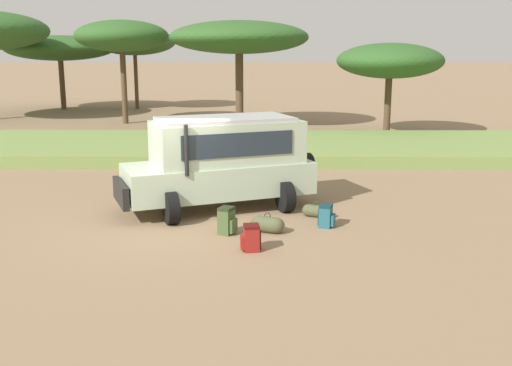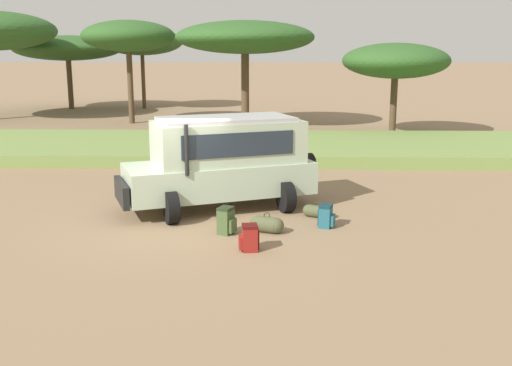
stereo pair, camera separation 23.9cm
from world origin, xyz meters
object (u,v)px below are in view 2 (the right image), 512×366
object	(u,v)px
acacia_tree_left_mid	(68,48)
acacia_tree_centre_back	(142,42)
duffel_bag_low_black_case	(267,224)
duffel_bag_soft_canvas	(317,211)
backpack_beside_front_wheel	(326,216)
acacia_tree_right_mid	(128,36)
safari_vehicle	(223,160)
acacia_tree_far_right	(245,38)
acacia_tree_distant_right	(396,61)
backpack_cluster_center	(249,238)
backpack_near_rear_wheel	(226,221)

from	to	relation	value
acacia_tree_left_mid	acacia_tree_centre_back	distance (m)	5.08
duffel_bag_low_black_case	duffel_bag_soft_canvas	world-z (taller)	duffel_bag_low_black_case
backpack_beside_front_wheel	acacia_tree_right_mid	xyz separation A→B (m)	(-9.20, 19.97, 4.53)
safari_vehicle	acacia_tree_far_right	xyz separation A→B (m)	(-0.09, 16.94, 3.42)
backpack_beside_front_wheel	acacia_tree_distant_right	xyz separation A→B (m)	(4.65, 15.53, 3.31)
acacia_tree_right_mid	backpack_cluster_center	bearing A→B (deg)	-71.15
backpack_beside_front_wheel	acacia_tree_centre_back	bearing A→B (deg)	109.82
duffel_bag_soft_canvas	duffel_bag_low_black_case	bearing A→B (deg)	-134.73
safari_vehicle	backpack_beside_front_wheel	xyz separation A→B (m)	(2.60, -1.72, -1.03)
backpack_beside_front_wheel	acacia_tree_left_mid	distance (m)	32.02
acacia_tree_centre_back	duffel_bag_soft_canvas	bearing A→B (deg)	-69.89
duffel_bag_soft_canvas	acacia_tree_right_mid	distance (m)	21.68
backpack_beside_front_wheel	acacia_tree_far_right	xyz separation A→B (m)	(-2.69, 18.66, 4.45)
duffel_bag_low_black_case	acacia_tree_far_right	world-z (taller)	acacia_tree_far_right
duffel_bag_low_black_case	acacia_tree_distant_right	distance (m)	17.42
duffel_bag_low_black_case	duffel_bag_soft_canvas	bearing A→B (deg)	45.27
backpack_beside_front_wheel	safari_vehicle	bearing A→B (deg)	146.42
acacia_tree_far_right	backpack_beside_front_wheel	bearing A→B (deg)	-81.81
acacia_tree_far_right	acacia_tree_right_mid	bearing A→B (deg)	168.60
acacia_tree_centre_back	acacia_tree_distant_right	xyz separation A→B (m)	(14.86, -12.79, -1.02)
duffel_bag_low_black_case	duffel_bag_soft_canvas	distance (m)	1.81
backpack_cluster_center	duffel_bag_low_black_case	xyz separation A→B (m)	(0.37, 1.29, -0.09)
backpack_beside_front_wheel	acacia_tree_right_mid	size ratio (longest dim) A/B	0.10
backpack_cluster_center	duffel_bag_low_black_case	distance (m)	1.35
duffel_bag_soft_canvas	backpack_beside_front_wheel	bearing A→B (deg)	-80.19
duffel_bag_low_black_case	acacia_tree_right_mid	size ratio (longest dim) A/B	0.14
backpack_near_rear_wheel	acacia_tree_centre_back	xyz separation A→B (m)	(-7.85, 28.89, 4.28)
acacia_tree_left_mid	acacia_tree_right_mid	bearing A→B (deg)	-52.62
backpack_near_rear_wheel	acacia_tree_right_mid	world-z (taller)	acacia_tree_right_mid
backpack_beside_front_wheel	acacia_tree_left_mid	bearing A→B (deg)	118.66
backpack_near_rear_wheel	duffel_bag_low_black_case	distance (m)	0.96
acacia_tree_right_mid	acacia_tree_far_right	size ratio (longest dim) A/B	0.77
backpack_near_rear_wheel	acacia_tree_distant_right	xyz separation A→B (m)	(7.01, 16.10, 3.26)
backpack_cluster_center	acacia_tree_right_mid	distance (m)	23.39
backpack_near_rear_wheel	acacia_tree_right_mid	distance (m)	22.12
safari_vehicle	duffel_bag_low_black_case	xyz separation A→B (m)	(1.18, -2.17, -1.11)
duffel_bag_low_black_case	acacia_tree_centre_back	size ratio (longest dim) A/B	0.13
duffel_bag_soft_canvas	acacia_tree_far_right	distance (m)	18.57
acacia_tree_right_mid	duffel_bag_soft_canvas	bearing A→B (deg)	-64.68
backpack_cluster_center	acacia_tree_left_mid	xyz separation A→B (m)	(-13.46, 29.63, 3.87)
acacia_tree_right_mid	acacia_tree_distant_right	bearing A→B (deg)	-17.80
backpack_cluster_center	duffel_bag_low_black_case	bearing A→B (deg)	74.14
acacia_tree_right_mid	acacia_tree_distant_right	xyz separation A→B (m)	(13.85, -4.45, -1.23)
backpack_beside_front_wheel	backpack_cluster_center	xyz separation A→B (m)	(-1.78, -1.74, 0.01)
backpack_cluster_center	duffel_bag_low_black_case	size ratio (longest dim) A/B	0.72
backpack_near_rear_wheel	duffel_bag_soft_canvas	xyz separation A→B (m)	(2.21, 1.41, -0.15)
safari_vehicle	backpack_near_rear_wheel	distance (m)	2.51
backpack_beside_front_wheel	backpack_near_rear_wheel	bearing A→B (deg)	-166.32
acacia_tree_distant_right	acacia_tree_left_mid	bearing A→B (deg)	148.15
backpack_beside_front_wheel	acacia_tree_distant_right	bearing A→B (deg)	73.31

